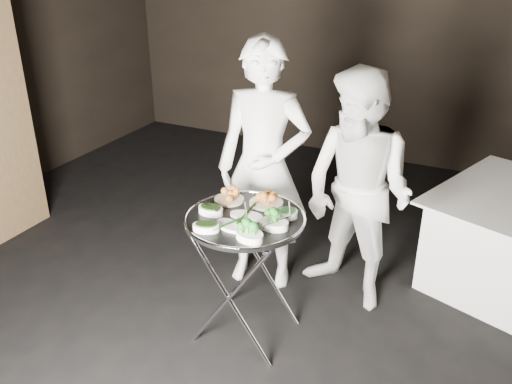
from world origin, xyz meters
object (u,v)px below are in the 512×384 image
at_px(tray_stand, 245,272).
at_px(waiter_right, 358,193).
at_px(waiter_left, 264,168).
at_px(serving_tray, 245,219).

distance_m(tray_stand, waiter_right, 0.91).
distance_m(tray_stand, waiter_left, 0.78).
distance_m(serving_tray, waiter_right, 0.84).
distance_m(waiter_left, waiter_right, 0.67).
relative_size(serving_tray, waiter_right, 0.44).
height_order(tray_stand, waiter_left, waiter_left).
bearing_deg(serving_tray, waiter_right, 54.23).
bearing_deg(waiter_left, tray_stand, -85.61).
relative_size(tray_stand, waiter_left, 0.46).
xyz_separation_m(tray_stand, waiter_left, (-0.17, 0.63, 0.43)).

